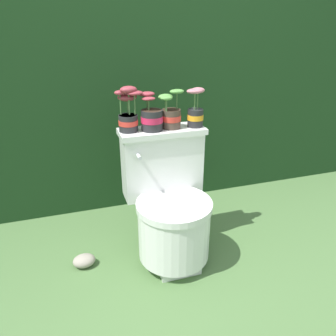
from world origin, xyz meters
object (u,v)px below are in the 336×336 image
(toilet, at_px, (170,207))
(garden_stone, at_px, (84,261))
(potted_plant_left, at_px, (128,113))
(potted_plant_midleft, at_px, (152,117))
(potted_plant_middle, at_px, (171,114))
(potted_plant_midright, at_px, (196,111))

(toilet, bearing_deg, garden_stone, 174.79)
(potted_plant_left, bearing_deg, garden_stone, -159.60)
(potted_plant_midleft, bearing_deg, toilet, -67.21)
(potted_plant_midleft, xyz_separation_m, garden_stone, (-0.43, -0.09, -0.76))
(potted_plant_middle, xyz_separation_m, garden_stone, (-0.54, -0.10, -0.77))
(potted_plant_left, relative_size, potted_plant_midleft, 1.19)
(potted_plant_middle, bearing_deg, garden_stone, -169.73)
(potted_plant_middle, height_order, potted_plant_midright, potted_plant_midright)
(toilet, distance_m, garden_stone, 0.57)
(toilet, bearing_deg, potted_plant_middle, 70.37)
(potted_plant_left, height_order, potted_plant_middle, potted_plant_left)
(potted_plant_midleft, height_order, potted_plant_midright, potted_plant_midright)
(potted_plant_left, height_order, potted_plant_midleft, potted_plant_left)
(potted_plant_midright, bearing_deg, potted_plant_left, 174.66)
(potted_plant_middle, bearing_deg, potted_plant_midright, -6.35)
(potted_plant_midright, bearing_deg, potted_plant_midleft, 177.47)
(potted_plant_middle, relative_size, potted_plant_midright, 0.97)
(potted_plant_left, distance_m, potted_plant_midright, 0.36)
(potted_plant_middle, distance_m, potted_plant_midright, 0.14)
(potted_plant_middle, distance_m, garden_stone, 0.94)
(potted_plant_left, distance_m, potted_plant_midleft, 0.12)
(toilet, bearing_deg, potted_plant_left, 137.46)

